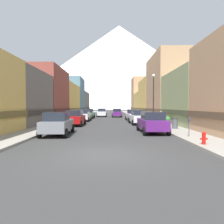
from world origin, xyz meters
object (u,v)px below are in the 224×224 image
(car_driving_1, at_px, (102,113))
(trash_bin_right, at_px, (175,123))
(car_left_3, at_px, (88,114))
(potted_plant_1, at_px, (168,120))
(streetlamp_right, at_px, (153,91))
(car_left_0, at_px, (57,123))
(car_left_1, at_px, (75,118))
(fire_hydrant_near, at_px, (204,137))
(pedestrian_0, at_px, (161,118))
(car_driving_0, at_px, (117,113))
(car_right_2, at_px, (133,115))
(parking_meter_near, at_px, (189,124))
(pedestrian_1, at_px, (161,118))
(potted_plant_0, at_px, (50,120))
(car_right_1, at_px, (139,117))
(car_right_0, at_px, (152,122))
(car_left_2, at_px, (83,115))

(car_driving_1, relative_size, trash_bin_right, 4.49)
(car_left_3, bearing_deg, potted_plant_1, -52.69)
(streetlamp_right, bearing_deg, car_left_0, -138.20)
(car_left_1, height_order, car_left_3, same)
(fire_hydrant_near, bearing_deg, pedestrian_0, 86.49)
(car_driving_0, xyz_separation_m, potted_plant_1, (5.40, -19.14, -0.25))
(car_left_0, relative_size, car_right_2, 1.00)
(fire_hydrant_near, distance_m, trash_bin_right, 8.11)
(car_right_2, distance_m, trash_bin_right, 12.80)
(parking_meter_near, height_order, pedestrian_1, pedestrian_1)
(potted_plant_0, distance_m, streetlamp_right, 12.82)
(parking_meter_near, height_order, pedestrian_0, pedestrian_0)
(car_left_0, relative_size, pedestrian_0, 2.92)
(car_left_0, relative_size, fire_hydrant_near, 6.35)
(fire_hydrant_near, xyz_separation_m, pedestrian_1, (0.80, 12.93, 0.33))
(car_right_1, bearing_deg, car_right_0, -90.01)
(trash_bin_right, distance_m, potted_plant_1, 4.78)
(car_left_3, bearing_deg, potted_plant_0, -103.53)
(car_right_1, relative_size, pedestrian_0, 2.91)
(car_driving_0, bearing_deg, car_left_2, -114.13)
(car_driving_0, bearing_deg, trash_bin_right, -78.75)
(car_left_0, distance_m, car_left_2, 15.07)
(car_left_3, xyz_separation_m, trash_bin_right, (10.15, -18.90, -0.26))
(potted_plant_1, distance_m, streetlamp_right, 3.73)
(trash_bin_right, xyz_separation_m, pedestrian_1, (-0.10, 4.88, 0.21))
(car_left_3, height_order, parking_meter_near, car_left_3)
(fire_hydrant_near, bearing_deg, potted_plant_0, 132.34)
(car_left_1, distance_m, trash_bin_right, 11.16)
(car_left_1, xyz_separation_m, potted_plant_1, (10.80, 0.10, -0.25))
(car_left_2, height_order, car_driving_0, same)
(car_left_3, relative_size, car_right_1, 0.99)
(car_driving_0, height_order, streetlamp_right, streetlamp_right)
(car_right_1, height_order, pedestrian_1, car_right_1)
(car_left_0, height_order, car_right_1, same)
(fire_hydrant_near, xyz_separation_m, potted_plant_1, (1.55, 12.79, 0.12))
(fire_hydrant_near, bearing_deg, trash_bin_right, 83.63)
(car_left_1, bearing_deg, pedestrian_1, 1.39)
(car_driving_1, bearing_deg, pedestrian_1, -68.95)
(car_left_0, distance_m, car_right_1, 12.22)
(car_left_0, bearing_deg, car_left_1, 90.02)
(fire_hydrant_near, height_order, potted_plant_1, potted_plant_1)
(car_right_2, height_order, streetlamp_right, streetlamp_right)
(car_left_1, distance_m, car_right_0, 10.12)
(streetlamp_right, bearing_deg, car_right_2, 101.49)
(parking_meter_near, bearing_deg, pedestrian_1, 87.13)
(car_left_1, distance_m, car_left_2, 7.19)
(car_driving_1, distance_m, pedestrian_1, 21.86)
(car_left_3, distance_m, car_driving_0, 7.34)
(car_left_3, relative_size, fire_hydrant_near, 6.29)
(potted_plant_0, bearing_deg, fire_hydrant_near, -47.66)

